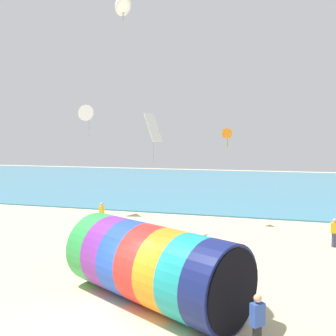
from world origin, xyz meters
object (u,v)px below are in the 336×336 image
at_px(kite_handler, 257,324).
at_px(bystander_near_water, 102,214).
at_px(bystander_mid_beach, 334,233).
at_px(kite_white_diamond, 153,128).
at_px(kite_white_parafoil, 123,6).
at_px(giant_inflatable_tube, 153,265).
at_px(kite_orange_delta, 228,133).
at_px(kite_white_delta, 89,114).

bearing_deg(kite_handler, bystander_near_water, 130.50).
distance_m(kite_handler, bystander_mid_beach, 11.85).
height_order(kite_handler, kite_white_diamond, kite_white_diamond).
bearing_deg(kite_handler, kite_white_parafoil, 153.81).
bearing_deg(giant_inflatable_tube, kite_orange_delta, 85.78).
xyz_separation_m(kite_handler, kite_orange_delta, (-2.69, 15.19, 5.28)).
relative_size(kite_white_delta, bystander_mid_beach, 1.52).
bearing_deg(bystander_mid_beach, giant_inflatable_tube, -128.05).
xyz_separation_m(kite_white_delta, kite_orange_delta, (10.52, -0.73, -1.44)).
height_order(giant_inflatable_tube, bystander_mid_beach, giant_inflatable_tube).
bearing_deg(kite_white_parafoil, kite_white_diamond, 101.87).
relative_size(kite_white_delta, kite_orange_delta, 1.72).
distance_m(giant_inflatable_tube, bystander_near_water, 12.04).
xyz_separation_m(giant_inflatable_tube, kite_white_delta, (-9.57, 13.63, 6.20)).
bearing_deg(kite_orange_delta, kite_white_parafoil, -98.73).
xyz_separation_m(kite_handler, bystander_near_water, (-10.43, 12.22, -0.05)).
bearing_deg(kite_orange_delta, bystander_near_water, -158.99).
relative_size(kite_handler, kite_white_diamond, 0.57).
xyz_separation_m(giant_inflatable_tube, bystander_mid_beach, (7.09, 9.06, -0.59)).
xyz_separation_m(kite_orange_delta, bystander_mid_beach, (6.14, -3.85, -5.36)).
bearing_deg(kite_white_diamond, kite_white_delta, 144.51).
bearing_deg(bystander_near_water, bystander_mid_beach, -3.61).
height_order(giant_inflatable_tube, bystander_near_water, giant_inflatable_tube).
bearing_deg(kite_handler, kite_white_diamond, 120.36).
xyz_separation_m(kite_white_delta, kite_white_parafoil, (8.54, -13.62, 2.59)).
relative_size(bystander_near_water, bystander_mid_beach, 1.04).
height_order(kite_handler, kite_orange_delta, kite_orange_delta).
bearing_deg(kite_white_delta, kite_white_parafoil, -57.91).
bearing_deg(kite_white_delta, kite_handler, -50.31).
xyz_separation_m(bystander_near_water, bystander_mid_beach, (13.88, -0.87, -0.03)).
height_order(kite_orange_delta, bystander_near_water, kite_orange_delta).
height_order(kite_white_delta, bystander_near_water, kite_white_delta).
xyz_separation_m(kite_white_delta, bystander_mid_beach, (16.66, -4.58, -6.80)).
xyz_separation_m(kite_white_parafoil, bystander_near_water, (-5.76, 9.92, -9.35)).
relative_size(giant_inflatable_tube, bystander_mid_beach, 4.70).
height_order(kite_white_diamond, kite_white_parafoil, kite_white_parafoil).
bearing_deg(giant_inflatable_tube, kite_white_diamond, 108.04).
distance_m(kite_handler, kite_white_parafoil, 10.66).
distance_m(kite_handler, kite_white_delta, 21.75).
bearing_deg(bystander_mid_beach, kite_white_delta, 164.64).
bearing_deg(kite_handler, kite_white_delta, 129.69).
relative_size(kite_white_parafoil, bystander_near_water, 1.01).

